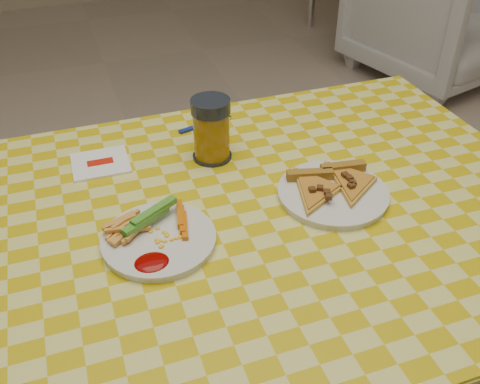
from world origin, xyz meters
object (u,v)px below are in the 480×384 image
plate_right (333,194)px  table (237,244)px  plate_left (159,241)px  drink_glass (211,130)px  bg_chair (445,3)px

plate_right → table: bearing=177.4°
plate_left → drink_glass: (0.17, 0.24, 0.06)m
plate_right → bg_chair: 2.52m
table → plate_right: (0.20, -0.01, 0.08)m
drink_glass → bg_chair: 2.51m
table → bg_chair: size_ratio=1.47×
plate_left → bg_chair: bg_chair is taller
table → plate_left: (-0.16, -0.03, 0.08)m
plate_left → plate_right: bearing=3.5°
plate_left → drink_glass: 0.30m
table → plate_right: bearing=-2.6°
plate_left → drink_glass: size_ratio=1.43×
bg_chair → plate_left: bearing=-152.9°
table → bg_chair: bearing=43.7°
table → plate_right: size_ratio=6.01×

